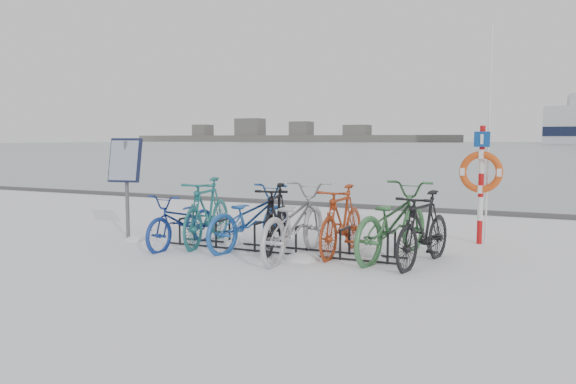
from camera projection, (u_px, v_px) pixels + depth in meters
ground at (281, 251)px, 9.02m from camera, size 900.00×900.00×0.00m
ice_sheet at (527, 145)px, 149.58m from camera, size 400.00×298.00×0.02m
quay_edge at (378, 207)px, 14.37m from camera, size 400.00×0.25×0.10m
bike_rack at (281, 240)px, 9.00m from camera, size 4.00×0.48×0.46m
info_board at (125, 166)px, 10.10m from camera, size 0.63×0.32×1.81m
lifebuoy_station at (481, 172)px, 9.48m from camera, size 0.71×0.22×3.68m
shoreline at (280, 137)px, 294.64m from camera, size 180.00×12.00×9.50m
bike_0 at (183, 219)px, 9.39m from camera, size 0.71×1.81×0.94m
bike_1 at (207, 210)px, 9.59m from camera, size 0.88×2.02×1.17m
bike_2 at (250, 216)px, 9.25m from camera, size 1.13×2.14×1.07m
bike_3 at (276, 216)px, 9.13m from camera, size 0.94×1.91×1.11m
bike_4 at (294, 219)px, 8.53m from camera, size 0.79×2.21×1.16m
bike_5 at (342, 219)px, 8.77m from camera, size 0.56×1.87×1.12m
bike_6 at (392, 219)px, 8.50m from camera, size 1.25×2.36×1.18m
bike_7 at (424, 227)px, 8.02m from camera, size 0.88×1.89×1.09m
snow_drifts at (284, 251)px, 9.06m from camera, size 4.64×1.36×0.19m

